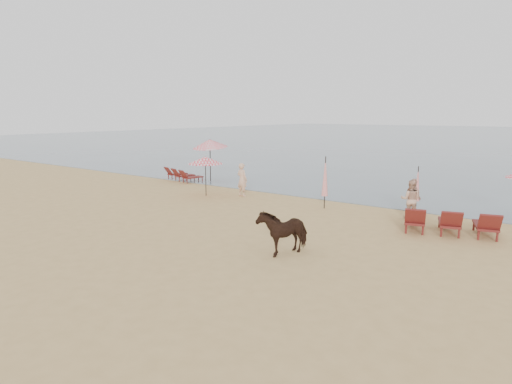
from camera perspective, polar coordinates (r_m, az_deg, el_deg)
ground at (r=13.79m, az=-12.39°, el=-7.56°), size 120.00×120.00×0.00m
sea at (r=89.30m, az=29.73°, el=6.37°), size 160.00×140.00×0.06m
lounger_cluster_left at (r=27.53m, az=-9.82°, el=2.30°), size 2.79×2.07×0.55m
lounger_cluster_right at (r=16.50m, az=24.44°, el=-3.64°), size 3.35×2.50×0.66m
umbrella_open_left_a at (r=22.10m, az=-6.77°, el=4.24°), size 1.80×1.80×2.05m
umbrella_open_left_b at (r=26.77m, az=-6.17°, el=6.45°), size 2.15×2.19×2.74m
umbrella_closed_left at (r=19.24m, az=9.21°, el=2.04°), size 0.29×0.29×2.34m
umbrella_closed_right at (r=19.58m, az=20.72°, el=1.00°), size 0.24×0.24×1.99m
cow at (r=13.09m, az=3.66°, el=-5.17°), size 1.19×1.77×1.37m
beachgoer_left at (r=21.96m, az=-1.87°, el=1.66°), size 0.67×0.48×1.71m
beachgoer_right_a at (r=18.32m, az=19.91°, el=-0.93°), size 0.89×0.77×1.58m
beachgoer_right_b at (r=18.91m, az=20.21°, el=-0.65°), size 0.95×0.86×1.56m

